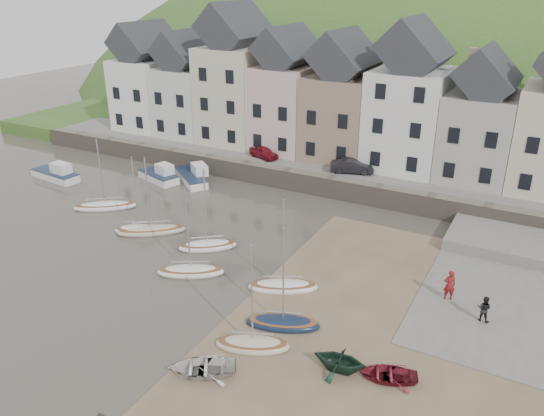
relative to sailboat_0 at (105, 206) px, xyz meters
The scene contains 26 objects.
ground 16.49m from the sailboat_0, 18.56° to the right, with size 160.00×160.00×0.00m, color #4A443A.
quay_land 30.99m from the sailboat_0, 59.69° to the left, with size 90.00×30.00×1.50m, color #3D5E25.
quay_street 21.88m from the sailboat_0, 44.29° to the left, with size 70.00×7.00×0.10m, color slate.
seawall 19.57m from the sailboat_0, 36.93° to the left, with size 70.00×1.20×1.80m, color slate.
beach 27.15m from the sailboat_0, 11.15° to the right, with size 18.00×26.00×0.06m, color brown.
slipway 30.76m from the sailboat_0, ahead, with size 8.00×18.00×0.12m, color slate.
hillside 58.68m from the sailboat_0, 79.01° to the left, with size 134.40×84.00×84.00m.
townhouse_terrace 26.53m from the sailboat_0, 47.15° to the left, with size 61.05×8.00×13.93m.
sailboat_0 is the anchor object (origin of this frame).
sailboat_1 6.12m from the sailboat_0, 21.23° to the right, with size 4.11×3.02×6.32m.
sailboat_2 6.80m from the sailboat_0, 15.44° to the right, with size 5.02×4.37×6.32m.
sailboat_3 11.93m from the sailboat_0, ahead, with size 4.24×3.77×6.32m.
sailboat_4 13.97m from the sailboat_0, 22.68° to the right, with size 4.62×3.50×6.32m.
sailboat_5 22.19m from the sailboat_0, 20.00° to the right, with size 4.45×2.92×6.32m.
sailboat_6 19.52m from the sailboat_0, 12.27° to the right, with size 4.61×3.37×6.32m.
sailboat_7 22.66m from the sailboat_0, 26.23° to the right, with size 4.22×2.93×6.32m.
motorboat_0 7.59m from the sailboat_0, 92.48° to the left, with size 4.89×3.01×1.70m.
motorboat_1 9.87m from the sailboat_0, 161.46° to the left, with size 5.60×2.29×1.70m.
motorboat_2 9.32m from the sailboat_0, 73.82° to the left, with size 5.44×4.73×1.70m.
rowboat_white 23.09m from the sailboat_0, 34.02° to the right, with size 2.37×3.32×0.69m, color silver.
rowboat_green 26.78m from the sailboat_0, 20.88° to the right, with size 2.27×2.63×1.38m, color #173427.
rowboat_red 28.70m from the sailboat_0, 18.24° to the right, with size 2.03×2.85×0.59m, color maroon.
person_red 28.39m from the sailboat_0, ahead, with size 0.70×0.46×1.93m, color maroon.
person_dark 30.62m from the sailboat_0, ahead, with size 0.76×0.59×1.56m, color black.
car_left 16.16m from the sailboat_0, 62.65° to the left, with size 1.34×3.34×1.14m, color maroon.
car_right 21.98m from the sailboat_0, 40.62° to the left, with size 1.37×3.92×1.29m, color black.
Camera 1 is at (16.46, -24.29, 17.87)m, focal length 35.14 mm.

